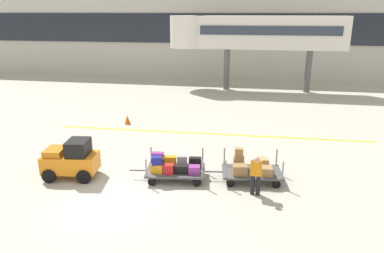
% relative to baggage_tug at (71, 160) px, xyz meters
% --- Properties ---
extents(ground_plane, '(120.00, 120.00, 0.00)m').
position_rel_baggage_tug_xyz_m(ground_plane, '(2.36, -1.48, -0.75)').
color(ground_plane, '#B2ADA0').
extents(apron_lead_line, '(17.24, 0.52, 0.01)m').
position_rel_baggage_tug_xyz_m(apron_lead_line, '(4.69, 6.35, -0.75)').
color(apron_lead_line, yellow).
rests_on(apron_lead_line, ground_plane).
extents(terminal_building, '(57.14, 2.51, 8.83)m').
position_rel_baggage_tug_xyz_m(terminal_building, '(2.36, 24.50, 3.67)').
color(terminal_building, '#BCB7AD').
rests_on(terminal_building, ground_plane).
extents(jet_bridge, '(14.21, 3.00, 6.08)m').
position_rel_baggage_tug_xyz_m(jet_bridge, '(6.29, 18.51, 3.97)').
color(jet_bridge, silver).
rests_on(jet_bridge, ground_plane).
extents(baggage_tug, '(2.23, 1.47, 1.58)m').
position_rel_baggage_tug_xyz_m(baggage_tug, '(0.00, 0.00, 0.00)').
color(baggage_tug, orange).
rests_on(baggage_tug, ground_plane).
extents(baggage_cart_lead, '(3.07, 1.69, 1.10)m').
position_rel_baggage_tug_xyz_m(baggage_cart_lead, '(4.06, 0.56, -0.24)').
color(baggage_cart_lead, '#4C4C4F').
rests_on(baggage_cart_lead, ground_plane).
extents(baggage_cart_middle, '(3.07, 1.69, 1.23)m').
position_rel_baggage_tug_xyz_m(baggage_cart_middle, '(7.05, 0.93, -0.25)').
color(baggage_cart_middle, '#4C4C4F').
rests_on(baggage_cart_middle, ground_plane).
extents(baggage_handler, '(0.43, 0.45, 1.56)m').
position_rel_baggage_tug_xyz_m(baggage_handler, '(7.25, -0.28, 0.11)').
color(baggage_handler, black).
rests_on(baggage_handler, ground_plane).
extents(safety_cone_near, '(0.36, 0.36, 0.55)m').
position_rel_baggage_tug_xyz_m(safety_cone_near, '(-0.30, 7.31, -0.48)').
color(safety_cone_near, '#EA590F').
rests_on(safety_cone_near, ground_plane).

